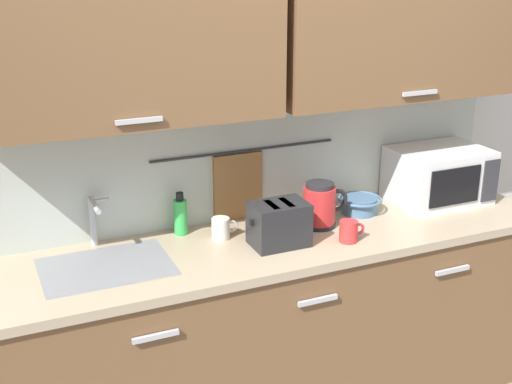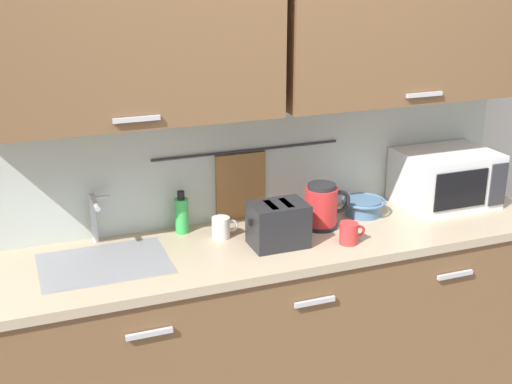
{
  "view_description": "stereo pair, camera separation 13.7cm",
  "coord_description": "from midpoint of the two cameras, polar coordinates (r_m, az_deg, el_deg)",
  "views": [
    {
      "loc": [
        -1.23,
        -2.19,
        2.11
      ],
      "look_at": [
        -0.13,
        0.33,
        1.12
      ],
      "focal_mm": 47.93,
      "sensor_mm": 36.0,
      "label": 1
    },
    {
      "loc": [
        -1.1,
        -2.24,
        2.11
      ],
      "look_at": [
        -0.13,
        0.33,
        1.12
      ],
      "focal_mm": 47.93,
      "sensor_mm": 36.0,
      "label": 2
    }
  ],
  "objects": [
    {
      "name": "back_wall_assembly",
      "position": [
        3.04,
        2.22,
        8.65
      ],
      "size": [
        3.7,
        0.41,
        2.5
      ],
      "color": "silver",
      "rests_on": "ground"
    },
    {
      "name": "mixing_bowl",
      "position": [
        3.31,
        10.15,
        -1.15
      ],
      "size": [
        0.21,
        0.21,
        0.08
      ],
      "color": "#4C7093",
      "rests_on": "counter_unit"
    },
    {
      "name": "dish_soap_bottle",
      "position": [
        3.05,
        -4.95,
        -1.89
      ],
      "size": [
        0.06,
        0.06,
        0.2
      ],
      "color": "green",
      "rests_on": "counter_unit"
    },
    {
      "name": "toaster",
      "position": [
        2.91,
        3.23,
        -2.72
      ],
      "size": [
        0.26,
        0.17,
        0.19
      ],
      "color": "#232326",
      "rests_on": "counter_unit"
    },
    {
      "name": "mug_by_kettle",
      "position": [
        2.98,
        9.11,
        -3.42
      ],
      "size": [
        0.12,
        0.08,
        0.09
      ],
      "color": "red",
      "rests_on": "counter_unit"
    },
    {
      "name": "mug_near_sink",
      "position": [
        3.0,
        -1.58,
        -3.0
      ],
      "size": [
        0.12,
        0.08,
        0.09
      ],
      "color": "silver",
      "rests_on": "counter_unit"
    },
    {
      "name": "sink_faucet",
      "position": [
        2.97,
        -12.03,
        -1.72
      ],
      "size": [
        0.09,
        0.17,
        0.22
      ],
      "color": "#B2B5BA",
      "rests_on": "counter_unit"
    },
    {
      "name": "electric_kettle",
      "position": [
        3.12,
        6.78,
        -1.2
      ],
      "size": [
        0.23,
        0.16,
        0.21
      ],
      "color": "black",
      "rests_on": "counter_unit"
    },
    {
      "name": "microwave",
      "position": [
        3.51,
        16.63,
        1.12
      ],
      "size": [
        0.46,
        0.35,
        0.27
      ],
      "color": "white",
      "rests_on": "counter_unit"
    },
    {
      "name": "counter_unit",
      "position": [
        3.23,
        3.43,
        -11.07
      ],
      "size": [
        2.53,
        0.64,
        0.9
      ],
      "color": "brown",
      "rests_on": "ground"
    }
  ]
}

